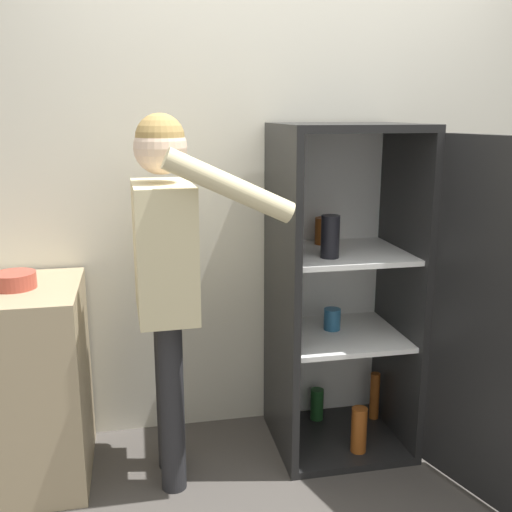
# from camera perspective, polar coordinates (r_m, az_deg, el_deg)

# --- Properties ---
(wall_back) EXTENTS (7.00, 0.06, 2.55)m
(wall_back) POSITION_cam_1_polar(r_m,az_deg,el_deg) (3.12, 2.22, 6.52)
(wall_back) COLOR silver
(wall_back) RESTS_ON ground_plane
(refrigerator) EXTENTS (0.88, 1.22, 1.61)m
(refrigerator) POSITION_cam_1_polar(r_m,az_deg,el_deg) (2.91, 10.64, -3.86)
(refrigerator) COLOR black
(refrigerator) RESTS_ON ground_plane
(person) EXTENTS (0.64, 0.58, 1.66)m
(person) POSITION_cam_1_polar(r_m,az_deg,el_deg) (2.59, -8.50, -0.21)
(person) COLOR #262628
(person) RESTS_ON ground_plane
(counter) EXTENTS (0.60, 0.61, 0.91)m
(counter) POSITION_cam_1_polar(r_m,az_deg,el_deg) (2.96, -21.76, -11.36)
(counter) COLOR tan
(counter) RESTS_ON ground_plane
(bowl) EXTENTS (0.18, 0.18, 0.07)m
(bowl) POSITION_cam_1_polar(r_m,az_deg,el_deg) (2.79, -22.01, -2.18)
(bowl) COLOR #B24738
(bowl) RESTS_ON counter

